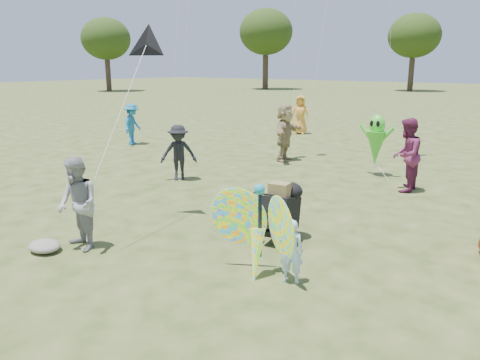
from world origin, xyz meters
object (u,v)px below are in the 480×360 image
child_girl (291,251)px  butterfly_kite (258,232)px  crowd_d (285,133)px  crowd_i (132,124)px  adult_man (78,204)px  crowd_g (300,115)px  jogging_stroller (282,208)px  crowd_b (179,153)px  alien_kite (376,142)px  crowd_e (406,155)px

child_girl → butterfly_kite: (-0.52, -0.09, 0.20)m
crowd_d → crowd_i: bearing=88.2°
adult_man → crowd_g: 14.76m
crowd_d → crowd_g: bearing=16.1°
jogging_stroller → crowd_b: bearing=145.0°
butterfly_kite → alien_kite: (-1.18, 7.30, 0.29)m
child_girl → crowd_i: size_ratio=0.60×
adult_man → butterfly_kite: (3.00, 1.04, -0.12)m
adult_man → crowd_e: size_ratio=0.88×
child_girl → adult_man: bearing=-3.8°
jogging_stroller → butterfly_kite: (0.49, -1.42, 0.07)m
crowd_b → crowd_g: 9.81m
crowd_g → butterfly_kite: 14.94m
crowd_b → alien_kite: bearing=2.0°
adult_man → jogging_stroller: (2.50, 2.46, -0.19)m
butterfly_kite → crowd_e: bearing=89.4°
crowd_b → crowd_i: crowd_i is taller
child_girl → jogging_stroller: bearing=-74.3°
adult_man → crowd_b: size_ratio=1.06×
child_girl → crowd_d: (-4.86, 7.43, 0.45)m
child_girl → alien_kite: bearing=-98.4°
crowd_b → crowd_d: size_ratio=0.82×
child_girl → crowd_g: bearing=-81.3°
crowd_g → crowd_i: crowd_g is taller
crowd_b → alien_kite: 5.51m
crowd_i → crowd_d: bearing=-102.5°
crowd_e → crowd_i: crowd_e is taller
crowd_g → butterfly_kite: (7.11, -13.14, -0.19)m
adult_man → crowd_d: bearing=110.0°
crowd_e → crowd_g: crowd_e is taller
crowd_b → crowd_i: size_ratio=0.95×
jogging_stroller → alien_kite: alien_kite is taller
adult_man → butterfly_kite: bearing=30.1°
crowd_b → crowd_e: 5.88m
adult_man → crowd_b: 5.06m
child_girl → crowd_e: size_ratio=0.53×
crowd_e → alien_kite: (-1.24, 1.14, 0.06)m
alien_kite → crowd_e: bearing=-42.5°
crowd_e → butterfly_kite: 6.16m
butterfly_kite → alien_kite: 7.40m
crowd_d → alien_kite: (3.16, -0.22, 0.04)m
crowd_d → crowd_e: 4.61m
crowd_i → jogging_stroller: size_ratio=1.46×
adult_man → crowd_g: (-4.12, 14.17, 0.07)m
crowd_i → jogging_stroller: (10.32, -5.14, -0.19)m
crowd_e → adult_man: bearing=-29.5°
crowd_d → crowd_g: crowd_d is taller
crowd_e → alien_kite: crowd_e is taller
child_girl → crowd_i: 13.05m
child_girl → crowd_d: bearing=-78.4°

